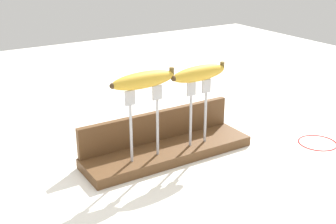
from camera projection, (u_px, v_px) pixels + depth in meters
ground_plane at (168, 156)px, 1.18m from camera, size 3.00×3.00×0.00m
wooden_board at (168, 152)px, 1.18m from camera, size 0.46×0.13×0.03m
board_backstop at (157, 126)px, 1.20m from camera, size 0.46×0.02×0.08m
fork_stand_left at (144, 117)px, 1.08m from camera, size 0.10×0.01×0.18m
fork_stand_right at (198, 107)px, 1.16m from camera, size 0.07×0.01×0.18m
banana_raised_left at (143, 80)px, 1.04m from camera, size 0.18×0.05×0.04m
banana_raised_right at (199, 73)px, 1.13m from camera, size 0.17×0.05×0.04m
wire_coil at (318, 142)px, 1.26m from camera, size 0.11×0.11×0.00m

